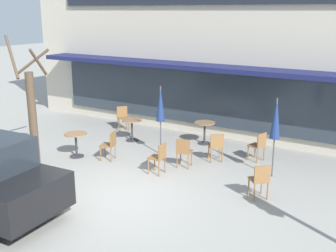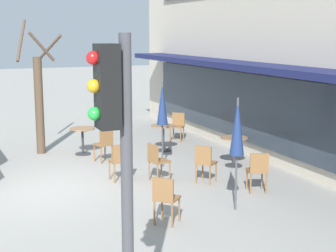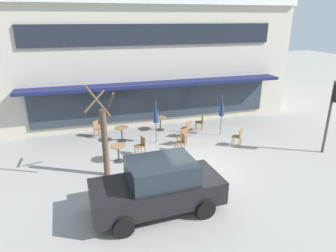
% 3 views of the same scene
% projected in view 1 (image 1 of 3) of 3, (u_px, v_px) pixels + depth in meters
% --- Properties ---
extents(ground_plane, '(80.00, 80.00, 0.00)m').
position_uv_depth(ground_plane, '(114.00, 197.00, 10.31)').
color(ground_plane, '#9E9B93').
extents(building_facade, '(17.31, 9.10, 7.14)m').
position_uv_depth(building_facade, '(261.00, 31.00, 17.55)').
color(building_facade, beige).
rests_on(building_facade, ground).
extents(cafe_table_near_wall, '(0.70, 0.70, 0.76)m').
position_uv_depth(cafe_table_near_wall, '(132.00, 126.00, 14.64)').
color(cafe_table_near_wall, '#333338').
rests_on(cafe_table_near_wall, ground).
extents(cafe_table_streetside, '(0.70, 0.70, 0.76)m').
position_uv_depth(cafe_table_streetside, '(205.00, 129.00, 14.30)').
color(cafe_table_streetside, '#333338').
rests_on(cafe_table_streetside, ground).
extents(cafe_table_by_tree, '(0.70, 0.70, 0.76)m').
position_uv_depth(cafe_table_by_tree, '(76.00, 141.00, 13.02)').
color(cafe_table_by_tree, '#333338').
rests_on(cafe_table_by_tree, ground).
extents(patio_umbrella_green_folded, '(0.28, 0.28, 2.20)m').
position_uv_depth(patio_umbrella_green_folded, '(161.00, 104.00, 12.94)').
color(patio_umbrella_green_folded, '#4C4C51').
rests_on(patio_umbrella_green_folded, ground).
extents(patio_umbrella_cream_folded, '(0.28, 0.28, 2.20)m').
position_uv_depth(patio_umbrella_cream_folded, '(276.00, 119.00, 11.16)').
color(patio_umbrella_cream_folded, '#4C4C51').
rests_on(patio_umbrella_cream_folded, ground).
extents(cafe_chair_0, '(0.57, 0.57, 0.89)m').
position_uv_depth(cafe_chair_0, '(260.00, 179.00, 10.08)').
color(cafe_chair_0, olive).
rests_on(cafe_chair_0, ground).
extents(cafe_chair_1, '(0.50, 0.50, 0.89)m').
position_uv_depth(cafe_chair_1, '(110.00, 144.00, 12.74)').
color(cafe_chair_1, olive).
rests_on(cafe_chair_1, ground).
extents(cafe_chair_2, '(0.56, 0.56, 0.89)m').
position_uv_depth(cafe_chair_2, '(123.00, 116.00, 16.01)').
color(cafe_chair_2, olive).
rests_on(cafe_chair_2, ground).
extents(cafe_chair_3, '(0.56, 0.56, 0.89)m').
position_uv_depth(cafe_chair_3, '(216.00, 145.00, 12.60)').
color(cafe_chair_3, olive).
rests_on(cafe_chair_3, ground).
extents(cafe_chair_4, '(0.48, 0.48, 0.89)m').
position_uv_depth(cafe_chair_4, '(184.00, 150.00, 12.11)').
color(cafe_chair_4, olive).
rests_on(cafe_chair_4, ground).
extents(cafe_chair_5, '(0.50, 0.50, 0.89)m').
position_uv_depth(cafe_chair_5, '(259.00, 144.00, 12.66)').
color(cafe_chair_5, olive).
rests_on(cafe_chair_5, ground).
extents(cafe_chair_6, '(0.42, 0.42, 0.89)m').
position_uv_depth(cafe_chair_6, '(159.00, 156.00, 11.64)').
color(cafe_chair_6, olive).
rests_on(cafe_chair_6, ground).
extents(street_tree, '(1.15, 1.30, 3.77)m').
position_uv_depth(street_tree, '(32.00, 112.00, 12.18)').
color(street_tree, brown).
rests_on(street_tree, ground).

